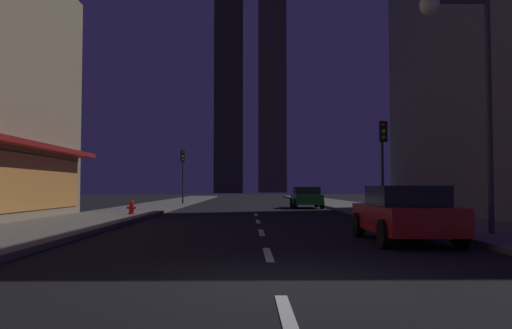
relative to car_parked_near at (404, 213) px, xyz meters
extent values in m
cube|color=black|center=(-3.60, 26.45, -0.79)|extent=(78.00, 136.00, 0.10)
cube|color=#605E59|center=(3.40, 26.45, -0.67)|extent=(4.00, 76.00, 0.15)
cube|color=#605E59|center=(-10.60, 26.45, -0.67)|extent=(4.00, 76.00, 0.15)
cube|color=silver|center=(-3.60, -7.55, -0.73)|extent=(0.16, 2.20, 0.01)
cube|color=silver|center=(-3.60, -2.35, -0.73)|extent=(0.16, 2.20, 0.01)
cube|color=silver|center=(-3.60, 2.85, -0.73)|extent=(0.16, 2.20, 0.01)
cube|color=silver|center=(-3.60, 8.05, -0.73)|extent=(0.16, 2.20, 0.01)
cube|color=silver|center=(-3.60, 13.25, -0.73)|extent=(0.16, 2.20, 0.01)
cube|color=#302E24|center=(-8.82, 116.34, 23.70)|extent=(7.32, 5.35, 48.88)
cube|color=#433F32|center=(3.15, 135.61, 36.45)|extent=(8.08, 5.53, 74.39)
cube|color=#B21919|center=(0.00, 0.05, -0.13)|extent=(1.80, 4.20, 0.65)
cube|color=black|center=(0.00, -0.15, 0.43)|extent=(1.64, 2.00, 0.55)
cylinder|color=black|center=(-0.88, 1.45, -0.40)|extent=(0.22, 0.68, 0.68)
cylinder|color=black|center=(0.88, 1.45, -0.40)|extent=(0.22, 0.68, 0.68)
cylinder|color=black|center=(-0.88, -1.35, -0.40)|extent=(0.22, 0.68, 0.68)
cylinder|color=black|center=(0.88, -1.35, -0.40)|extent=(0.22, 0.68, 0.68)
sphere|color=white|center=(-0.55, 2.10, -0.08)|extent=(0.18, 0.18, 0.18)
sphere|color=white|center=(0.55, 2.10, -0.08)|extent=(0.18, 0.18, 0.18)
cube|color=#1E722D|center=(0.00, 21.95, -0.13)|extent=(1.80, 4.20, 0.65)
cube|color=black|center=(0.00, 21.75, 0.43)|extent=(1.64, 2.00, 0.55)
cylinder|color=black|center=(-0.88, 23.35, -0.40)|extent=(0.22, 0.68, 0.68)
cylinder|color=black|center=(0.88, 23.35, -0.40)|extent=(0.22, 0.68, 0.68)
cylinder|color=black|center=(-0.88, 20.55, -0.40)|extent=(0.22, 0.68, 0.68)
cylinder|color=black|center=(0.88, 20.55, -0.40)|extent=(0.22, 0.68, 0.68)
sphere|color=white|center=(-0.55, 24.00, -0.08)|extent=(0.18, 0.18, 0.18)
sphere|color=white|center=(0.55, 24.00, -0.08)|extent=(0.18, 0.18, 0.18)
cylinder|color=red|center=(-9.50, 11.09, -0.32)|extent=(0.22, 0.22, 0.55)
sphere|color=red|center=(-9.50, 11.09, -0.04)|extent=(0.21, 0.21, 0.21)
cylinder|color=red|center=(-9.50, 11.09, -0.56)|extent=(0.30, 0.30, 0.06)
cylinder|color=red|center=(-9.66, 11.09, -0.29)|extent=(0.10, 0.10, 0.10)
cylinder|color=red|center=(-9.34, 11.09, -0.29)|extent=(0.10, 0.10, 0.10)
cylinder|color=#2D2D2D|center=(1.90, 9.24, 1.51)|extent=(0.12, 0.12, 4.20)
cube|color=black|center=(1.90, 9.04, 3.11)|extent=(0.32, 0.24, 0.90)
sphere|color=red|center=(1.90, 8.91, 3.39)|extent=(0.18, 0.18, 0.18)
sphere|color=#F2B20C|center=(1.90, 8.91, 3.11)|extent=(0.18, 0.18, 0.18)
sphere|color=#19D833|center=(1.90, 8.91, 2.83)|extent=(0.18, 0.18, 0.18)
cylinder|color=#2D2D2D|center=(-9.10, 26.99, 1.51)|extent=(0.12, 0.12, 4.20)
cube|color=black|center=(-9.10, 26.79, 3.11)|extent=(0.32, 0.24, 0.90)
sphere|color=red|center=(-9.10, 26.66, 3.39)|extent=(0.18, 0.18, 0.18)
sphere|color=#F2B20C|center=(-9.10, 26.66, 3.11)|extent=(0.18, 0.18, 0.18)
sphere|color=#19D833|center=(-9.10, 26.66, 2.83)|extent=(0.18, 0.18, 0.18)
cylinder|color=#38383D|center=(2.60, 0.73, 2.66)|extent=(0.16, 0.16, 6.50)
cylinder|color=#38383D|center=(1.80, 0.73, 5.81)|extent=(1.60, 0.12, 0.12)
sphere|color=#FCF7CC|center=(1.00, 0.73, 5.71)|extent=(0.56, 0.56, 0.56)
camera|label=1|loc=(-4.03, -13.09, 0.66)|focal=35.87mm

